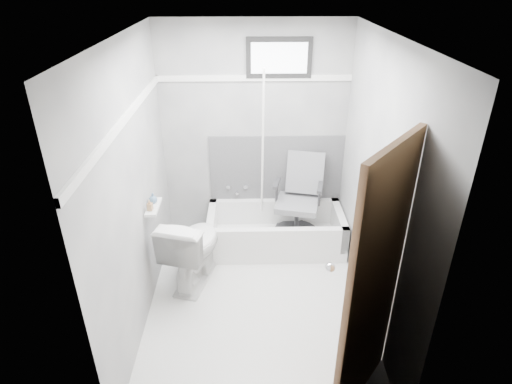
{
  "coord_description": "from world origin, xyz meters",
  "views": [
    {
      "loc": [
        -0.07,
        -3.1,
        2.82
      ],
      "look_at": [
        0.0,
        0.35,
        1.0
      ],
      "focal_mm": 30.0,
      "sensor_mm": 36.0,
      "label": 1
    }
  ],
  "objects_px": {
    "office_chair": "(297,199)",
    "door": "(430,321)",
    "toilet": "(193,248)",
    "bathtub": "(275,230)",
    "soap_bottle_b": "(153,198)",
    "soap_bottle_a": "(150,205)"
  },
  "relations": [
    {
      "from": "office_chair",
      "to": "toilet",
      "type": "height_order",
      "value": "office_chair"
    },
    {
      "from": "soap_bottle_b",
      "to": "office_chair",
      "type": "bearing_deg",
      "value": 24.82
    },
    {
      "from": "bathtub",
      "to": "toilet",
      "type": "relative_size",
      "value": 1.91
    },
    {
      "from": "soap_bottle_a",
      "to": "bathtub",
      "type": "bearing_deg",
      "value": 32.34
    },
    {
      "from": "bathtub",
      "to": "soap_bottle_a",
      "type": "height_order",
      "value": "soap_bottle_a"
    },
    {
      "from": "office_chair",
      "to": "soap_bottle_a",
      "type": "height_order",
      "value": "office_chair"
    },
    {
      "from": "toilet",
      "to": "bathtub",
      "type": "bearing_deg",
      "value": -130.31
    },
    {
      "from": "bathtub",
      "to": "office_chair",
      "type": "relative_size",
      "value": 1.63
    },
    {
      "from": "toilet",
      "to": "soap_bottle_b",
      "type": "bearing_deg",
      "value": 19.79
    },
    {
      "from": "bathtub",
      "to": "soap_bottle_b",
      "type": "bearing_deg",
      "value": -152.82
    },
    {
      "from": "office_chair",
      "to": "door",
      "type": "height_order",
      "value": "door"
    },
    {
      "from": "office_chair",
      "to": "toilet",
      "type": "xyz_separation_m",
      "value": [
        -1.09,
        -0.63,
        -0.2
      ]
    },
    {
      "from": "bathtub",
      "to": "soap_bottle_a",
      "type": "distance_m",
      "value": 1.58
    },
    {
      "from": "door",
      "to": "soap_bottle_b",
      "type": "height_order",
      "value": "door"
    },
    {
      "from": "toilet",
      "to": "door",
      "type": "relative_size",
      "value": 0.39
    },
    {
      "from": "soap_bottle_b",
      "to": "soap_bottle_a",
      "type": "bearing_deg",
      "value": -90.0
    },
    {
      "from": "office_chair",
      "to": "door",
      "type": "bearing_deg",
      "value": -63.92
    },
    {
      "from": "bathtub",
      "to": "door",
      "type": "xyz_separation_m",
      "value": [
        0.75,
        -2.21,
        0.79
      ]
    },
    {
      "from": "toilet",
      "to": "door",
      "type": "height_order",
      "value": "door"
    },
    {
      "from": "bathtub",
      "to": "soap_bottle_b",
      "type": "height_order",
      "value": "soap_bottle_b"
    },
    {
      "from": "bathtub",
      "to": "toilet",
      "type": "height_order",
      "value": "toilet"
    },
    {
      "from": "bathtub",
      "to": "office_chair",
      "type": "height_order",
      "value": "office_chair"
    }
  ]
}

